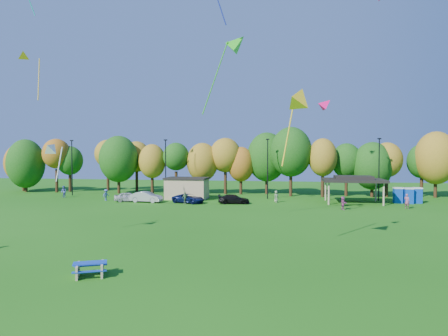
% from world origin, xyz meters
% --- Properties ---
extents(ground, '(160.00, 160.00, 0.00)m').
position_xyz_m(ground, '(0.00, 0.00, 0.00)').
color(ground, '#19600F').
rests_on(ground, ground).
extents(tree_line, '(93.57, 10.55, 11.15)m').
position_xyz_m(tree_line, '(-1.03, 45.51, 5.91)').
color(tree_line, black).
rests_on(tree_line, ground).
extents(lamp_posts, '(64.50, 0.25, 9.09)m').
position_xyz_m(lamp_posts, '(2.00, 40.00, 4.90)').
color(lamp_posts, black).
rests_on(lamp_posts, ground).
extents(utility_building, '(6.30, 4.30, 3.25)m').
position_xyz_m(utility_building, '(-10.00, 38.00, 1.64)').
color(utility_building, tan).
rests_on(utility_building, ground).
extents(pavilion, '(8.20, 6.20, 3.77)m').
position_xyz_m(pavilion, '(14.00, 37.00, 3.23)').
color(pavilion, tan).
rests_on(pavilion, ground).
extents(porta_potties, '(3.75, 1.83, 2.18)m').
position_xyz_m(porta_potties, '(21.38, 37.81, 1.10)').
color(porta_potties, '#0D3FB2').
rests_on(porta_potties, ground).
extents(picnic_table, '(2.24, 2.09, 0.78)m').
position_xyz_m(picnic_table, '(-5.47, 0.02, 0.45)').
color(picnic_table, tan).
rests_on(picnic_table, ground).
extents(car_a, '(4.27, 2.53, 1.36)m').
position_xyz_m(car_a, '(-17.31, 33.24, 0.68)').
color(car_a, silver).
rests_on(car_a, ground).
extents(car_b, '(4.69, 2.03, 1.50)m').
position_xyz_m(car_b, '(-14.54, 32.93, 0.75)').
color(car_b, '#ABAAB0').
rests_on(car_b, ground).
extents(car_c, '(5.03, 3.53, 1.27)m').
position_xyz_m(car_c, '(-8.47, 32.99, 0.64)').
color(car_c, '#0B1546').
rests_on(car_c, ground).
extents(car_d, '(4.50, 2.31, 1.25)m').
position_xyz_m(car_d, '(-2.20, 33.39, 0.62)').
color(car_d, black).
rests_on(car_d, ground).
extents(far_person_0, '(0.81, 0.78, 1.86)m').
position_xyz_m(far_person_0, '(19.69, 31.98, 0.93)').
color(far_person_0, '#A14C6A').
rests_on(far_person_0, ground).
extents(far_person_1, '(1.03, 1.24, 1.66)m').
position_xyz_m(far_person_1, '(-21.08, 33.89, 0.83)').
color(far_person_1, '#4B5EA6').
rests_on(far_person_1, ground).
extents(far_person_2, '(1.10, 1.00, 1.84)m').
position_xyz_m(far_person_2, '(-29.45, 36.61, 0.92)').
color(far_person_2, '#5060B0').
rests_on(far_person_2, ground).
extents(far_person_3, '(0.96, 0.95, 1.62)m').
position_xyz_m(far_person_3, '(-8.70, 32.00, 0.81)').
color(far_person_3, '#608F57').
rests_on(far_person_3, ground).
extents(far_person_4, '(0.91, 0.97, 1.66)m').
position_xyz_m(far_person_4, '(3.47, 35.79, 0.83)').
color(far_person_4, gray).
rests_on(far_person_4, ground).
extents(far_person_5, '(0.82, 1.59, 1.64)m').
position_xyz_m(far_person_5, '(11.76, 29.75, 0.82)').
color(far_person_5, '#A84685').
rests_on(far_person_5, ground).
extents(kite_3, '(1.18, 2.21, 3.51)m').
position_xyz_m(kite_3, '(-13.40, 8.90, 7.27)').
color(kite_3, silver).
extents(kite_6, '(1.35, 1.10, 1.21)m').
position_xyz_m(kite_6, '(8.01, 9.90, 10.46)').
color(kite_6, '#EB0D66').
extents(kite_11, '(2.41, 3.46, 5.66)m').
position_xyz_m(kite_11, '(5.99, 6.47, 10.52)').
color(kite_11, yellow).
extents(kite_13, '(4.56, 1.85, 7.63)m').
position_xyz_m(kite_13, '(0.63, 15.94, 16.84)').
color(kite_13, green).
extents(kite_14, '(2.06, 3.13, 5.42)m').
position_xyz_m(kite_14, '(-21.69, 17.16, 16.94)').
color(kite_14, gold).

